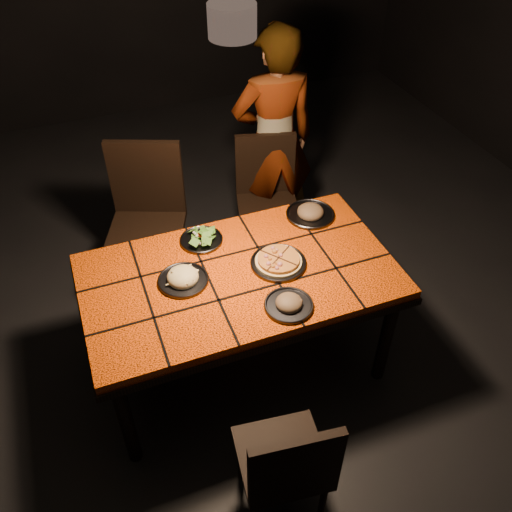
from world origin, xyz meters
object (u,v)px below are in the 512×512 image
object	(u,v)px
chair_far_left	(147,212)
plate_pasta	(183,278)
chair_far_right	(267,192)
diner	(274,141)
plate_pizza	(278,262)
dining_table	(240,283)
chair_near	(287,466)

from	to	relation	value
chair_far_left	plate_pasta	size ratio (longest dim) A/B	3.97
chair_far_right	diner	xyz separation A→B (m)	(0.12, 0.17, 0.28)
chair_far_left	diner	size ratio (longest dim) A/B	0.64
plate_pizza	chair_far_right	bearing A→B (deg)	71.66
dining_table	chair_far_right	bearing A→B (deg)	60.51
chair_near	chair_far_left	distance (m)	1.84
diner	plate_pasta	distance (m)	1.41
chair_far_right	diner	size ratio (longest dim) A/B	0.57
chair_far_left	plate_pizza	distance (m)	1.07
chair_far_left	plate_pizza	bearing A→B (deg)	-38.73
dining_table	chair_far_right	world-z (taller)	chair_far_right
chair_near	chair_far_right	world-z (taller)	chair_far_right
dining_table	chair_far_left	distance (m)	0.96
chair_far_right	diner	world-z (taller)	diner
chair_near	plate_pizza	bearing A→B (deg)	-102.88
dining_table	plate_pasta	distance (m)	0.31
chair_far_left	dining_table	bearing A→B (deg)	-49.54
dining_table	diner	size ratio (longest dim) A/B	1.02
dining_table	chair_near	size ratio (longest dim) A/B	1.92
chair_far_left	plate_pizza	xyz separation A→B (m)	(0.52, -0.92, 0.18)
chair_near	diner	distance (m)	2.18
plate_pizza	plate_pasta	world-z (taller)	plate_pasta
chair_far_right	plate_pasta	bearing A→B (deg)	-117.44
dining_table	plate_pasta	bearing A→B (deg)	172.15
chair_far_right	plate_pizza	world-z (taller)	chair_far_right
plate_pizza	diner	bearing A→B (deg)	68.91
diner	plate_pasta	size ratio (longest dim) A/B	6.17
dining_table	plate_pasta	size ratio (longest dim) A/B	6.29
chair_far_right	plate_pasta	size ratio (longest dim) A/B	3.50
chair_near	plate_pasta	distance (m)	1.02
plate_pasta	dining_table	bearing A→B (deg)	-7.85
plate_pasta	plate_pizza	bearing A→B (deg)	-6.01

